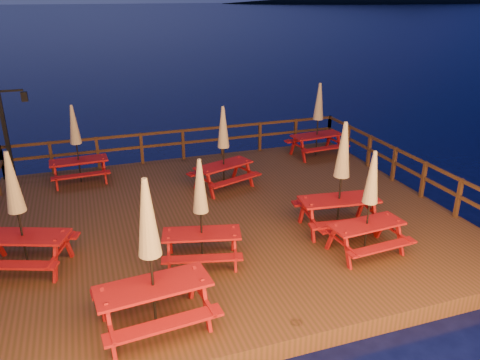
{
  "coord_description": "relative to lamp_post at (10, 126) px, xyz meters",
  "views": [
    {
      "loc": [
        -3.22,
        -10.82,
        6.01
      ],
      "look_at": [
        0.69,
        0.6,
        1.12
      ],
      "focal_mm": 35.0,
      "sensor_mm": 36.0,
      "label": 1
    }
  ],
  "objects": [
    {
      "name": "picnic_table_3",
      "position": [
        10.07,
        -0.89,
        -0.42
      ],
      "size": [
        1.99,
        1.69,
        2.65
      ],
      "rotation": [
        0.0,
        0.0,
        0.09
      ],
      "color": "maroon",
      "rests_on": "deck"
    },
    {
      "name": "picnic_table_4",
      "position": [
        7.92,
        -6.18,
        -0.35
      ],
      "size": [
        2.13,
        1.83,
        2.79
      ],
      "rotation": [
        0.0,
        0.0,
        -0.12
      ],
      "color": "maroon",
      "rests_on": "deck"
    },
    {
      "name": "picnic_table_0",
      "position": [
        2.95,
        -8.4,
        -0.31
      ],
      "size": [
        2.14,
        1.82,
        2.86
      ],
      "rotation": [
        0.0,
        0.0,
        0.09
      ],
      "color": "maroon",
      "rests_on": "deck"
    },
    {
      "name": "deck_piles",
      "position": [
        5.39,
        -4.55,
        -2.5
      ],
      "size": [
        11.44,
        9.44,
        1.4
      ],
      "color": "#32230F",
      "rests_on": "ground"
    },
    {
      "name": "picnic_table_6",
      "position": [
        4.29,
        -6.6,
        -0.53
      ],
      "size": [
        1.98,
        1.76,
        2.43
      ],
      "rotation": [
        0.0,
        0.0,
        -0.24
      ],
      "color": "maroon",
      "rests_on": "deck"
    },
    {
      "name": "ground",
      "position": [
        5.39,
        -4.55,
        -2.2
      ],
      "size": [
        500.0,
        500.0,
        0.0
      ],
      "primitive_type": "plane",
      "color": "#050831",
      "rests_on": "ground"
    },
    {
      "name": "picnic_table_1",
      "position": [
        7.93,
        -7.4,
        -0.52
      ],
      "size": [
        1.82,
        1.54,
        2.46
      ],
      "rotation": [
        0.0,
        0.0,
        0.08
      ],
      "color": "maroon",
      "rests_on": "deck"
    },
    {
      "name": "lamp_post",
      "position": [
        0.0,
        0.0,
        0.0
      ],
      "size": [
        0.85,
        0.18,
        3.0
      ],
      "color": "black",
      "rests_on": "deck"
    },
    {
      "name": "deck",
      "position": [
        5.39,
        -4.55,
        -2.0
      ],
      "size": [
        12.0,
        10.0,
        0.4
      ],
      "primitive_type": "cube",
      "color": "#432D15",
      "rests_on": "ground"
    },
    {
      "name": "picnic_table_2",
      "position": [
        0.63,
        -5.62,
        -0.4
      ],
      "size": [
        2.29,
        2.09,
        2.68
      ],
      "rotation": [
        0.0,
        0.0,
        -0.35
      ],
      "color": "maroon",
      "rests_on": "deck"
    },
    {
      "name": "picnic_table_5",
      "position": [
        1.85,
        -0.79,
        -0.51
      ],
      "size": [
        1.79,
        1.5,
        2.47
      ],
      "rotation": [
        0.0,
        0.0,
        0.04
      ],
      "color": "maroon",
      "rests_on": "deck"
    },
    {
      "name": "railing",
      "position": [
        5.39,
        -2.77,
        -1.03
      ],
      "size": [
        11.8,
        9.75,
        1.1
      ],
      "color": "#32230F",
      "rests_on": "deck"
    },
    {
      "name": "picnic_table_7",
      "position": [
        5.98,
        -2.7,
        -0.48
      ],
      "size": [
        2.17,
        1.98,
        2.54
      ],
      "rotation": [
        0.0,
        0.0,
        0.35
      ],
      "color": "maroon",
      "rests_on": "deck"
    }
  ]
}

